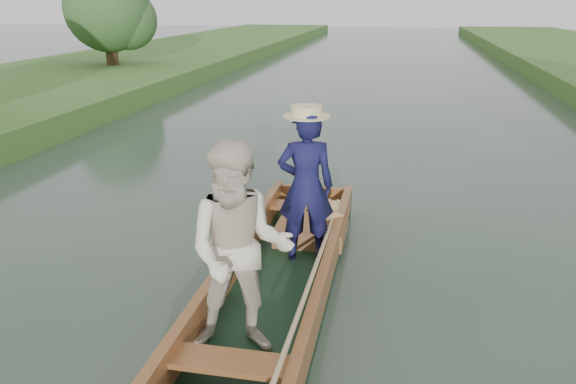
# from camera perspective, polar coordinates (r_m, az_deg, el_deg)

# --- Properties ---
(ground) EXTENTS (120.00, 120.00, 0.00)m
(ground) POSITION_cam_1_polar(r_m,az_deg,el_deg) (6.02, -1.14, -10.43)
(ground) COLOR #283D30
(ground) RESTS_ON ground
(trees_far) EXTENTS (21.94, 15.05, 4.37)m
(trees_far) POSITION_cam_1_polar(r_m,az_deg,el_deg) (11.87, -5.17, 16.47)
(trees_far) COLOR #47331E
(trees_far) RESTS_ON ground
(punt) EXTENTS (1.15, 5.00, 1.93)m
(punt) POSITION_cam_1_polar(r_m,az_deg,el_deg) (5.50, -1.54, -5.38)
(punt) COLOR black
(punt) RESTS_ON ground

